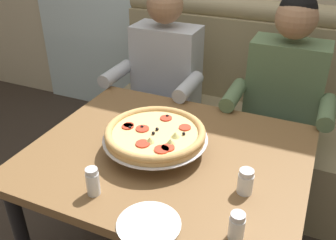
% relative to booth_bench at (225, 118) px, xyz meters
% --- Properties ---
extents(booth_bench, '(1.59, 0.78, 1.13)m').
position_rel_booth_bench_xyz_m(booth_bench, '(0.00, 0.00, 0.00)').
color(booth_bench, '#998966').
rests_on(booth_bench, ground_plane).
extents(dining_table, '(1.14, 0.95, 0.73)m').
position_rel_booth_bench_xyz_m(dining_table, '(0.00, -0.94, 0.24)').
color(dining_table, brown).
rests_on(dining_table, ground_plane).
extents(diner_left, '(0.54, 0.64, 1.27)m').
position_rel_booth_bench_xyz_m(diner_left, '(-0.36, -0.27, 0.31)').
color(diner_left, '#2D3342').
rests_on(diner_left, ground_plane).
extents(diner_right, '(0.54, 0.64, 1.27)m').
position_rel_booth_bench_xyz_m(diner_right, '(0.36, -0.27, 0.31)').
color(diner_right, '#2D3342').
rests_on(diner_right, ground_plane).
extents(pizza, '(0.44, 0.44, 0.12)m').
position_rel_booth_bench_xyz_m(pizza, '(-0.05, -0.96, 0.41)').
color(pizza, silver).
rests_on(pizza, dining_table).
extents(shaker_pepper_flakes, '(0.06, 0.06, 0.10)m').
position_rel_booth_bench_xyz_m(shaker_pepper_flakes, '(0.35, -1.06, 0.37)').
color(shaker_pepper_flakes, white).
rests_on(shaker_pepper_flakes, dining_table).
extents(shaker_oregano, '(0.05, 0.05, 0.10)m').
position_rel_booth_bench_xyz_m(shaker_oregano, '(0.38, -1.29, 0.37)').
color(shaker_oregano, white).
rests_on(shaker_oregano, dining_table).
extents(shaker_parmesan, '(0.05, 0.05, 0.11)m').
position_rel_booth_bench_xyz_m(shaker_parmesan, '(-0.14, -1.29, 0.37)').
color(shaker_parmesan, white).
rests_on(shaker_parmesan, dining_table).
extents(plate_near_left, '(0.21, 0.21, 0.02)m').
position_rel_booth_bench_xyz_m(plate_near_left, '(0.11, -1.35, 0.34)').
color(plate_near_left, white).
rests_on(plate_near_left, dining_table).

